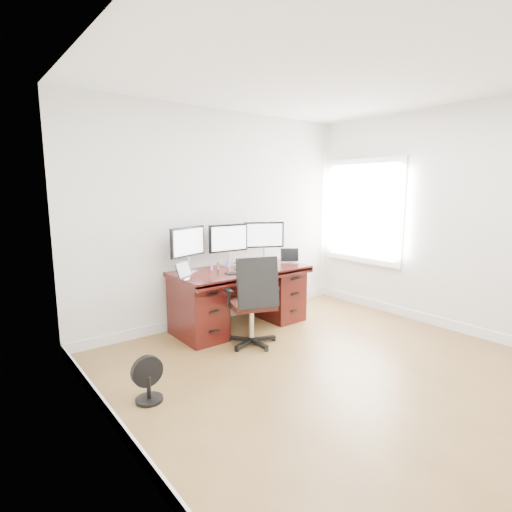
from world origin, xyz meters
TOP-DOWN VIEW (x-y plane):
  - ground at (0.00, 0.00)m, footprint 4.50×4.50m
  - back_wall at (0.00, 2.25)m, footprint 4.00×0.10m
  - right_wall at (2.00, 0.11)m, footprint 0.10×4.50m
  - desk at (0.00, 1.83)m, footprint 1.70×0.80m
  - office_chair at (-0.25, 1.24)m, footprint 0.69×0.69m
  - floor_fan at (-1.64, 0.82)m, footprint 0.26×0.22m
  - monitor_left at (-0.58, 2.07)m, footprint 0.53×0.21m
  - monitor_center at (-0.00, 2.07)m, footprint 0.55×0.15m
  - monitor_right at (0.58, 2.07)m, footprint 0.51×0.27m
  - tablet_left at (-0.81, 1.75)m, footprint 0.24×0.17m
  - tablet_right at (0.77, 1.75)m, footprint 0.23×0.20m
  - keyboard at (-0.02, 1.62)m, footprint 0.33×0.20m
  - trackpad at (0.25, 1.59)m, footprint 0.12×0.12m
  - drawing_tablet at (-0.22, 1.63)m, footprint 0.22×0.17m
  - phone at (-0.01, 1.80)m, footprint 0.15×0.10m
  - figurine_pink at (-0.33, 1.95)m, footprint 0.04×0.04m
  - figurine_brown at (-0.24, 1.95)m, footprint 0.04×0.04m
  - figurine_purple at (-0.09, 1.95)m, footprint 0.04×0.04m
  - figurine_orange at (0.10, 1.95)m, footprint 0.04×0.04m
  - figurine_yellow at (0.26, 1.95)m, footprint 0.04×0.04m
  - figurine_blue at (0.37, 1.95)m, footprint 0.04×0.04m

SIDE VIEW (x-z plane):
  - ground at x=0.00m, z-range 0.00..0.00m
  - floor_fan at x=-1.64m, z-range -0.01..0.38m
  - office_chair at x=-0.25m, z-range -0.17..0.85m
  - desk at x=0.00m, z-range 0.03..0.78m
  - trackpad at x=0.25m, z-range 0.75..0.76m
  - drawing_tablet at x=-0.22m, z-range 0.75..0.76m
  - phone at x=-0.01m, z-range 0.75..0.76m
  - keyboard at x=-0.02m, z-range 0.75..0.76m
  - figurine_pink at x=-0.33m, z-range 0.75..0.85m
  - figurine_brown at x=-0.24m, z-range 0.75..0.85m
  - figurine_purple at x=-0.09m, z-range 0.75..0.85m
  - figurine_orange at x=0.10m, z-range 0.75..0.85m
  - figurine_yellow at x=0.26m, z-range 0.75..0.85m
  - figurine_blue at x=0.37m, z-range 0.75..0.85m
  - tablet_left at x=-0.81m, z-range 0.74..0.93m
  - tablet_right at x=0.77m, z-range 0.74..0.93m
  - monitor_left at x=-0.58m, z-range 0.82..1.35m
  - monitor_center at x=0.00m, z-range 0.82..1.35m
  - monitor_right at x=0.58m, z-range 0.82..1.35m
  - back_wall at x=0.00m, z-range 0.00..2.70m
  - right_wall at x=2.00m, z-range 0.00..2.70m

